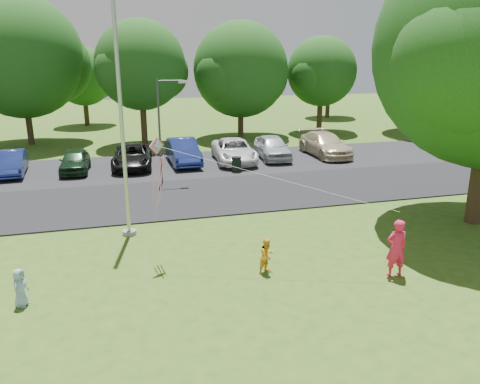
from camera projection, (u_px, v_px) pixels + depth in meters
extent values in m
plane|color=#315316|center=(263.00, 285.00, 13.38)|extent=(120.00, 120.00, 0.00)
cube|color=black|center=(203.00, 196.00, 21.69)|extent=(60.00, 6.00, 0.06)
cube|color=black|center=(182.00, 165.00, 27.71)|extent=(42.00, 7.00, 0.06)
cylinder|color=#B7BABF|center=(120.00, 96.00, 15.70)|extent=(0.14, 0.14, 10.00)
cylinder|color=gray|center=(129.00, 232.00, 17.09)|extent=(0.50, 0.50, 0.16)
cylinder|color=#3F3F44|center=(160.00, 132.00, 23.14)|extent=(0.10, 0.10, 5.24)
cylinder|color=#3F3F44|center=(170.00, 81.00, 22.57)|extent=(1.22, 0.12, 0.07)
cube|color=silver|center=(183.00, 82.00, 22.72)|extent=(0.40, 0.21, 0.12)
cylinder|color=black|center=(236.00, 165.00, 25.97)|extent=(0.52, 0.52, 0.83)
cylinder|color=black|center=(236.00, 157.00, 25.84)|extent=(0.56, 0.56, 0.05)
cylinder|color=#332316|center=(479.00, 179.00, 17.90)|extent=(0.62, 0.62, 3.53)
sphere|color=#133E11|center=(478.00, 61.00, 15.22)|extent=(5.20, 5.20, 5.20)
sphere|color=#133E11|center=(462.00, 61.00, 15.16)|extent=(4.51, 4.51, 4.51)
cylinder|color=#332316|center=(29.00, 122.00, 33.83)|extent=(0.44, 0.44, 3.19)
sphere|color=#133E11|center=(21.00, 57.00, 32.53)|extent=(8.50, 8.50, 8.50)
sphere|color=#133E11|center=(52.00, 66.00, 33.98)|extent=(5.53, 5.53, 5.53)
cylinder|color=#332316|center=(144.00, 121.00, 33.67)|extent=(0.44, 0.44, 3.43)
sphere|color=#133E11|center=(140.00, 65.00, 32.57)|extent=(6.27, 6.27, 6.27)
sphere|color=#133E11|center=(160.00, 71.00, 33.64)|extent=(4.07, 4.07, 4.07)
sphere|color=#133E11|center=(123.00, 70.00, 31.61)|extent=(3.76, 3.76, 3.76)
cylinder|color=#332316|center=(241.00, 120.00, 36.89)|extent=(0.44, 0.44, 2.66)
sphere|color=#133E11|center=(241.00, 70.00, 35.79)|extent=(7.27, 7.27, 7.27)
sphere|color=#133E11|center=(258.00, 76.00, 37.03)|extent=(4.72, 4.72, 4.72)
sphere|color=#133E11|center=(225.00, 75.00, 34.68)|extent=(4.36, 4.36, 4.36)
cylinder|color=#332316|center=(320.00, 114.00, 39.31)|extent=(0.44, 0.44, 3.02)
sphere|color=#133E11|center=(322.00, 71.00, 38.32)|extent=(5.67, 5.67, 5.67)
sphere|color=#133E11|center=(332.00, 76.00, 39.29)|extent=(3.68, 3.68, 3.68)
sphere|color=#133E11|center=(312.00, 75.00, 37.45)|extent=(3.40, 3.40, 3.40)
cylinder|color=#332316|center=(430.00, 112.00, 39.05)|extent=(0.44, 0.44, 3.42)
sphere|color=#133E11|center=(437.00, 52.00, 37.69)|extent=(8.77, 8.77, 8.77)
sphere|color=#133E11|center=(449.00, 60.00, 39.19)|extent=(5.70, 5.70, 5.70)
sphere|color=#133E11|center=(426.00, 58.00, 36.36)|extent=(5.26, 5.26, 5.26)
cylinder|color=#332316|center=(477.00, 99.00, 55.04)|extent=(0.44, 0.44, 2.60)
sphere|color=#133E11|center=(478.00, 74.00, 53.37)|extent=(3.12, 3.12, 3.12)
cylinder|color=#332316|center=(86.00, 111.00, 42.93)|extent=(0.44, 0.44, 2.60)
sphere|color=#133E11|center=(83.00, 76.00, 42.04)|extent=(5.20, 5.20, 5.20)
sphere|color=#133E11|center=(97.00, 80.00, 42.93)|extent=(3.38, 3.38, 3.38)
sphere|color=#133E11|center=(71.00, 80.00, 41.25)|extent=(3.12, 3.12, 3.12)
cylinder|color=#332316|center=(328.00, 105.00, 48.57)|extent=(0.44, 0.44, 2.60)
sphere|color=#133E11|center=(329.00, 74.00, 47.69)|extent=(5.20, 5.20, 5.20)
sphere|color=#133E11|center=(337.00, 77.00, 48.57)|extent=(3.38, 3.38, 3.38)
sphere|color=#133E11|center=(323.00, 77.00, 46.89)|extent=(3.12, 3.12, 3.12)
imported|color=navy|center=(11.00, 163.00, 25.24)|extent=(1.59, 3.96, 1.28)
imported|color=black|center=(75.00, 161.00, 25.79)|extent=(1.62, 3.72, 1.25)
imported|color=black|center=(132.00, 156.00, 26.82)|extent=(2.57, 4.84, 1.30)
imported|color=navy|center=(183.00, 151.00, 27.73)|extent=(1.64, 4.53, 1.48)
imported|color=silver|center=(234.00, 151.00, 28.24)|extent=(2.69, 5.12, 1.37)
imported|color=#B2B7BF|center=(272.00, 147.00, 29.07)|extent=(2.08, 4.40, 1.45)
imported|color=#C6B793|center=(325.00, 144.00, 30.01)|extent=(2.08, 5.02, 1.45)
imported|color=#F2204F|center=(396.00, 248.00, 13.69)|extent=(0.67, 0.46, 1.77)
imported|color=#FFAD28|center=(267.00, 256.00, 13.98)|extent=(0.67, 0.62, 1.10)
imported|color=#8DA8D8|center=(20.00, 288.00, 12.12)|extent=(0.49, 0.60, 1.05)
cube|color=pink|center=(156.00, 146.00, 13.89)|extent=(0.45, 0.31, 0.52)
cube|color=#8CC6E5|center=(158.00, 145.00, 13.87)|extent=(0.22, 0.16, 0.25)
cylinder|color=white|center=(276.00, 178.00, 13.63)|extent=(6.54, 2.90, 1.74)
cylinder|color=pink|center=(155.00, 177.00, 14.14)|extent=(0.18, 0.22, 1.39)
cylinder|color=pink|center=(161.00, 179.00, 14.26)|extent=(0.20, 0.37, 1.59)
cylinder|color=pink|center=(159.00, 184.00, 14.15)|extent=(0.22, 0.54, 1.77)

